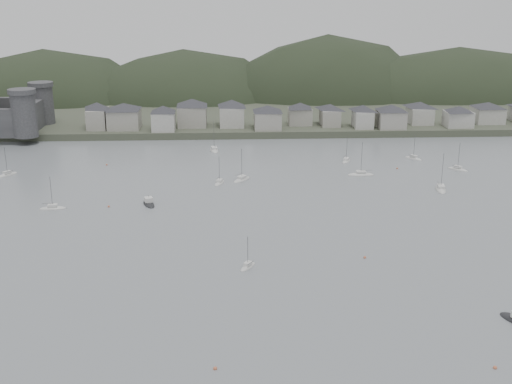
{
  "coord_description": "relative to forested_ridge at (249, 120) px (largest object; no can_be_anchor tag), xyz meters",
  "views": [
    {
      "loc": [
        -8.36,
        -102.5,
        61.97
      ],
      "look_at": [
        0.0,
        75.0,
        6.0
      ],
      "focal_mm": 45.26,
      "sensor_mm": 36.0,
      "label": 1
    }
  ],
  "objects": [
    {
      "name": "waterfront_town",
      "position": [
        45.75,
        -86.06,
        19.95
      ],
      "size": [
        451.48,
        28.46,
        12.92
      ],
      "color": "gray",
      "rests_on": "far_shore_land"
    },
    {
      "name": "forested_ridge",
      "position": [
        0.0,
        0.0,
        0.0
      ],
      "size": [
        851.55,
        103.94,
        102.57
      ],
      "color": "black",
      "rests_on": "ground"
    },
    {
      "name": "moored_fleet",
      "position": [
        -30.12,
        -188.94,
        11.46
      ],
      "size": [
        221.27,
        166.51,
        13.72
      ],
      "color": "beige",
      "rests_on": "ground"
    },
    {
      "name": "mooring_buoys",
      "position": [
        -5.35,
        -215.21,
        11.43
      ],
      "size": [
        175.12,
        138.72,
        0.7
      ],
      "color": "#BC603E",
      "rests_on": "ground"
    },
    {
      "name": "ground",
      "position": [
        -4.83,
        -269.4,
        11.28
      ],
      "size": [
        900.0,
        900.0,
        0.0
      ],
      "primitive_type": "plane",
      "color": "slate",
      "rests_on": "ground"
    },
    {
      "name": "motor_launch_far",
      "position": [
        -36.82,
        -186.47,
        11.57
      ],
      "size": [
        5.46,
        8.61,
        3.93
      ],
      "rotation": [
        0.0,
        0.0,
        3.48
      ],
      "color": "black",
      "rests_on": "ground"
    },
    {
      "name": "far_shore_land",
      "position": [
        -4.83,
        25.6,
        12.78
      ],
      "size": [
        900.0,
        250.0,
        3.0
      ],
      "primitive_type": "cube",
      "color": "#383D2D",
      "rests_on": "ground"
    }
  ]
}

